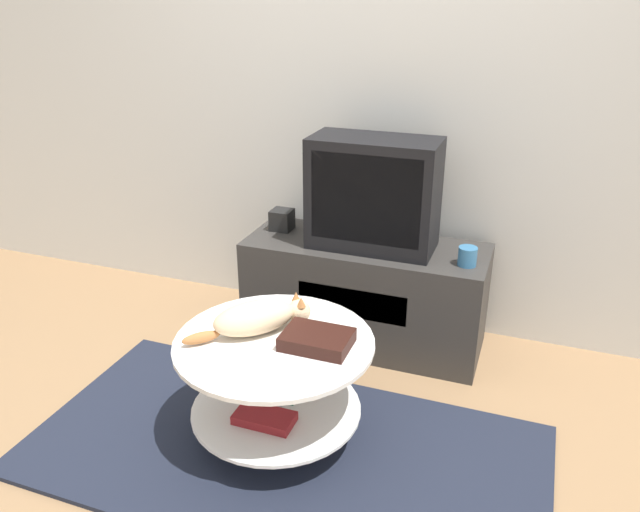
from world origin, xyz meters
name	(u,v)px	position (x,y,z in m)	size (l,w,h in m)	color
ground_plane	(284,452)	(0.00, 0.00, 0.00)	(12.00, 12.00, 0.00)	#93704C
wall_back	(380,74)	(0.00, 1.25, 1.30)	(8.00, 0.05, 2.60)	silver
rug	(284,450)	(0.00, 0.00, 0.01)	(2.01, 1.02, 0.02)	#1E2333
tv_stand	(365,293)	(0.05, 0.94, 0.27)	(1.18, 0.46, 0.53)	#33302D
tv	(373,194)	(0.08, 0.92, 0.80)	(0.59, 0.29, 0.53)	black
speaker	(282,220)	(-0.42, 0.98, 0.59)	(0.11, 0.11, 0.11)	black
mug	(467,256)	(0.54, 0.85, 0.58)	(0.08, 0.08, 0.09)	teal
coffee_table	(275,376)	(-0.05, 0.05, 0.31)	(0.76, 0.76, 0.45)	#B2B2B7
dvd_box	(317,340)	(0.11, 0.08, 0.50)	(0.25, 0.18, 0.05)	black
cat	(258,317)	(-0.14, 0.10, 0.53)	(0.39, 0.40, 0.12)	beige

